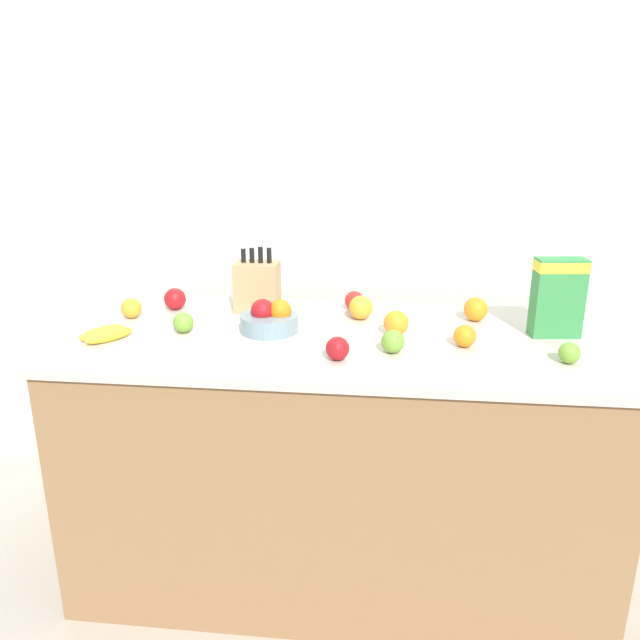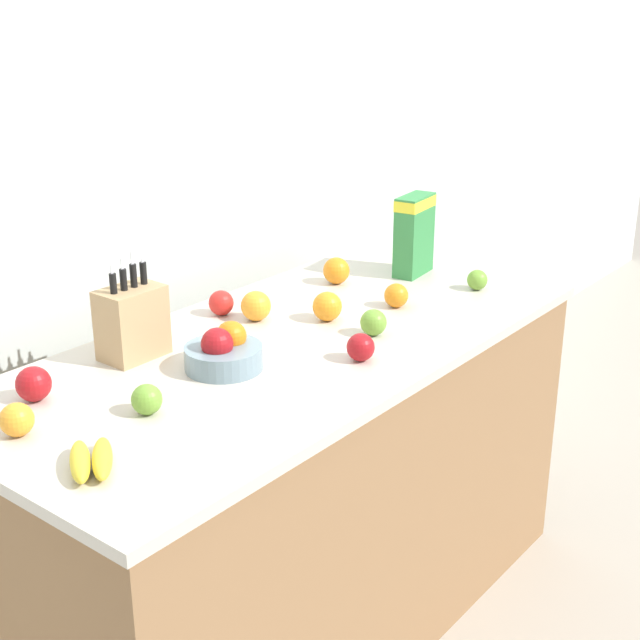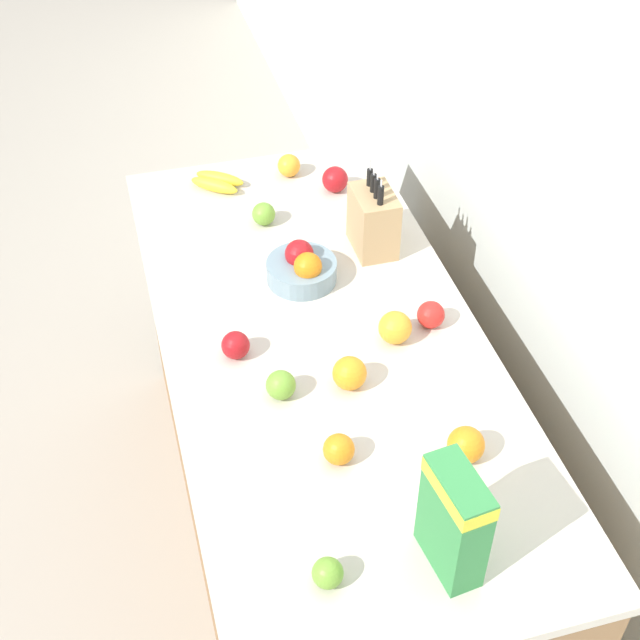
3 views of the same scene
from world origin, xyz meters
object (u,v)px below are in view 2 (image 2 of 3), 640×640
object	(u,v)px
knife_block	(132,322)
banana_bunch	(91,460)
apple_leftmost	(361,347)
apple_rightmost	(477,280)
orange_near_bowl	(256,306)
orange_by_cereal	(327,306)
orange_front_center	(396,295)
apple_middle	(147,399)
apple_by_knife_block	(221,303)
cereal_box	(414,231)
fruit_bowl	(224,352)
apple_front	(34,384)
apple_rear	(373,322)
orange_front_left	(17,420)
orange_back_center	(336,271)

from	to	relation	value
knife_block	banana_bunch	distance (m)	0.59
apple_leftmost	apple_rightmost	size ratio (longest dim) A/B	1.13
orange_near_bowl	orange_by_cereal	bearing A→B (deg)	-51.79
apple_rightmost	orange_front_center	bearing A→B (deg)	159.80
apple_middle	orange_by_cereal	world-z (taller)	orange_by_cereal
banana_bunch	apple_leftmost	bearing A→B (deg)	-6.83
apple_by_knife_block	orange_front_center	size ratio (longest dim) A/B	1.01
cereal_box	fruit_bowl	world-z (taller)	cereal_box
apple_front	apple_rightmost	bearing A→B (deg)	-16.59
apple_leftmost	apple_rear	xyz separation A→B (m)	(0.17, 0.08, 0.00)
apple_middle	orange_front_left	distance (m)	0.28
apple_rear	orange_front_center	xyz separation A→B (m)	(0.23, 0.08, -0.00)
knife_block	apple_rear	world-z (taller)	knife_block
apple_leftmost	cereal_box	bearing A→B (deg)	23.01
apple_by_knife_block	orange_near_bowl	world-z (taller)	orange_near_bowl
fruit_bowl	banana_bunch	distance (m)	0.55
apple_rear	apple_rightmost	bearing A→B (deg)	-3.19
apple_leftmost	apple_front	distance (m)	0.81
banana_bunch	orange_front_center	world-z (taller)	orange_front_center
apple_middle	apple_rightmost	xyz separation A→B (m)	(1.25, -0.15, -0.00)
apple_rightmost	orange_front_center	world-z (taller)	orange_front_center
knife_block	orange_near_bowl	size ratio (longest dim) A/B	3.21
apple_rightmost	apple_front	bearing A→B (deg)	163.41
apple_leftmost	orange_near_bowl	size ratio (longest dim) A/B	0.84
apple_rear	banana_bunch	bearing A→B (deg)	179.09
apple_leftmost	apple_rightmost	bearing A→B (deg)	4.05
orange_back_center	apple_middle	bearing A→B (deg)	-166.53
cereal_box	orange_by_cereal	distance (m)	0.55
knife_block	banana_bunch	size ratio (longest dim) A/B	1.55
apple_front	orange_near_bowl	xyz separation A→B (m)	(0.72, -0.04, 0.00)
orange_front_left	orange_back_center	distance (m)	1.27
apple_leftmost	apple_rear	world-z (taller)	same
orange_near_bowl	orange_by_cereal	xyz separation A→B (m)	(0.13, -0.16, -0.00)
apple_leftmost	orange_by_cereal	distance (m)	0.31
orange_front_center	apple_front	bearing A→B (deg)	164.45
banana_bunch	apple_leftmost	world-z (taller)	apple_leftmost
orange_front_center	orange_by_cereal	bearing A→B (deg)	157.48
fruit_bowl	orange_by_cereal	bearing A→B (deg)	1.16
fruit_bowl	orange_front_center	distance (m)	0.66
cereal_box	orange_front_left	bearing A→B (deg)	171.60
cereal_box	orange_back_center	world-z (taller)	cereal_box
orange_front_center	banana_bunch	bearing A→B (deg)	-176.85
apple_middle	apple_front	world-z (taller)	apple_front
apple_by_knife_block	apple_front	size ratio (longest dim) A/B	0.89
apple_rightmost	fruit_bowl	bearing A→B (deg)	168.60
apple_rear	orange_front_left	bearing A→B (deg)	165.09
apple_leftmost	orange_near_bowl	distance (m)	0.42
fruit_bowl	apple_rear	xyz separation A→B (m)	(0.43, -0.16, -0.01)
cereal_box	orange_near_bowl	xyz separation A→B (m)	(-0.67, 0.11, -0.10)
fruit_bowl	orange_by_cereal	world-z (taller)	fruit_bowl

